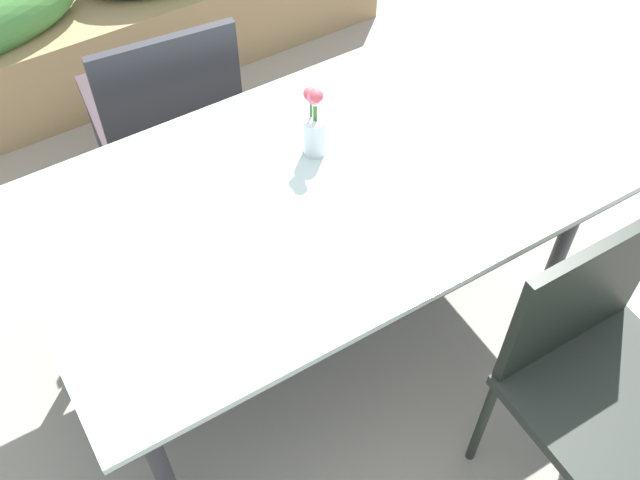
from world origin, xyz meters
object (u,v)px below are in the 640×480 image
(flower_vase, at_px, (314,124))
(dining_table, at_px, (320,199))
(chair_far_side, at_px, (164,103))
(chair_near_right, at_px, (601,373))
(planter_box, at_px, (89,16))

(flower_vase, bearing_deg, dining_table, -114.22)
(chair_far_side, height_order, flower_vase, flower_vase)
(dining_table, height_order, flower_vase, flower_vase)
(chair_near_right, bearing_deg, dining_table, -64.84)
(dining_table, relative_size, flower_vase, 7.02)
(chair_far_side, bearing_deg, chair_near_right, -65.32)
(dining_table, height_order, chair_near_right, chair_near_right)
(flower_vase, bearing_deg, chair_far_side, 108.13)
(chair_far_side, height_order, planter_box, chair_far_side)
(chair_near_right, bearing_deg, flower_vase, -71.08)
(dining_table, xyz_separation_m, chair_near_right, (0.37, -0.79, -0.12))
(flower_vase, relative_size, planter_box, 0.09)
(chair_far_side, xyz_separation_m, planter_box, (0.01, 0.88, -0.17))
(chair_far_side, bearing_deg, dining_table, -72.34)
(chair_near_right, relative_size, planter_box, 0.34)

